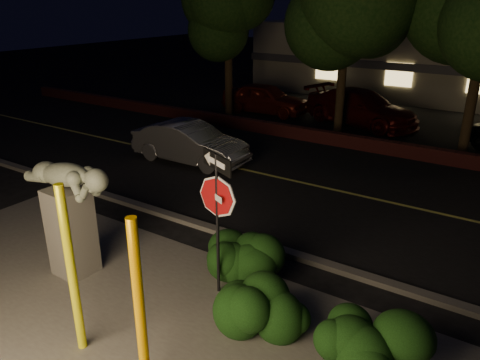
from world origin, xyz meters
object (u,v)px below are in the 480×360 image
object	(u,v)px
yellow_pole_left	(72,271)
parked_car_darkred	(361,108)
yellow_pole_right	(140,316)
silver_sedan	(190,143)
parked_car_red	(265,98)
sculpture	(69,205)
signpost	(217,197)

from	to	relation	value
yellow_pole_left	parked_car_darkred	distance (m)	16.48
yellow_pole_right	silver_sedan	size ratio (longest dim) A/B	0.69
silver_sedan	parked_car_red	world-z (taller)	parked_car_red
parked_car_red	parked_car_darkred	bearing A→B (deg)	-88.15
yellow_pole_right	sculpture	bearing A→B (deg)	155.22
sculpture	parked_car_darkred	size ratio (longest dim) A/B	0.47
yellow_pole_right	parked_car_red	size ratio (longest dim) A/B	0.67
silver_sedan	sculpture	bearing A→B (deg)	-160.90
yellow_pole_right	signpost	bearing A→B (deg)	104.48
signpost	parked_car_red	size ratio (longest dim) A/B	0.65
yellow_pole_left	parked_car_red	world-z (taller)	yellow_pole_left
yellow_pole_left	sculpture	xyz separation A→B (m)	(-1.88, 1.43, 0.10)
sculpture	parked_car_red	size ratio (longest dim) A/B	0.58
silver_sedan	parked_car_darkred	bearing A→B (deg)	-22.01
sculpture	yellow_pole_left	bearing A→B (deg)	-34.64
parked_car_darkred	yellow_pole_right	bearing A→B (deg)	-153.48
silver_sedan	yellow_pole_right	bearing A→B (deg)	-145.54
silver_sedan	parked_car_darkred	world-z (taller)	parked_car_darkred
sculpture	silver_sedan	distance (m)	7.29
signpost	silver_sedan	size ratio (longest dim) A/B	0.67
yellow_pole_left	parked_car_darkred	bearing A→B (deg)	94.44
yellow_pole_left	sculpture	size ratio (longest dim) A/B	1.15
signpost	yellow_pole_right	bearing A→B (deg)	-51.14
silver_sedan	signpost	bearing A→B (deg)	-138.20
silver_sedan	parked_car_red	xyz separation A→B (m)	(-1.61, 7.82, 0.05)
parked_car_red	yellow_pole_left	bearing A→B (deg)	-162.21
yellow_pole_left	parked_car_red	xyz separation A→B (m)	(-6.00, 16.04, -0.70)
yellow_pole_right	parked_car_darkred	world-z (taller)	yellow_pole_right
yellow_pole_left	yellow_pole_right	size ratio (longest dim) A/B	1.00
yellow_pole_right	signpost	world-z (taller)	yellow_pole_right
sculpture	signpost	bearing A→B (deg)	22.95
silver_sedan	yellow_pole_left	bearing A→B (deg)	-153.05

